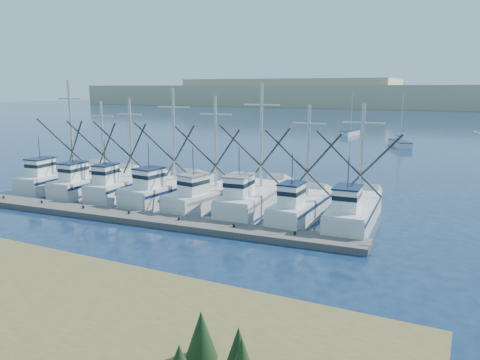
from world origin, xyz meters
name	(u,v)px	position (x,y,z in m)	size (l,w,h in m)	color
ground	(202,265)	(0.00, 0.00, 0.00)	(500.00, 500.00, 0.00)	#0D1C3A
floating_dock	(141,218)	(-7.95, 5.15, 0.21)	(30.85, 2.06, 0.41)	#58534E
dune_ridge	(444,97)	(0.00, 210.00, 5.00)	(360.00, 60.00, 10.00)	tan
trawler_fleet	(184,193)	(-7.84, 10.39, 0.96)	(29.99, 9.12, 9.74)	silver
sailboat_near	(400,144)	(2.30, 55.87, 0.49)	(4.38, 6.85, 8.10)	silver
sailboat_far	(350,133)	(-8.66, 69.85, 0.50)	(2.49, 6.15, 8.10)	silver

